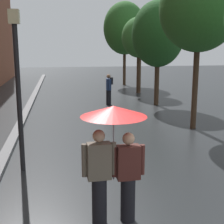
% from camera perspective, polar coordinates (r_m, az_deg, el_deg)
% --- Properties ---
extents(kerb_strip, '(0.30, 36.00, 0.12)m').
position_cam_1_polar(kerb_strip, '(15.06, -15.03, -0.06)').
color(kerb_strip, slate).
rests_on(kerb_strip, ground).
extents(street_tree_1, '(2.79, 2.79, 5.79)m').
position_cam_1_polar(street_tree_1, '(12.11, 15.21, 17.18)').
color(street_tree_1, '#473323').
rests_on(street_tree_1, ground).
extents(street_tree_2, '(2.62, 2.62, 5.22)m').
position_cam_1_polar(street_tree_2, '(16.53, 8.18, 13.50)').
color(street_tree_2, '#473323').
rests_on(street_tree_2, ground).
extents(street_tree_3, '(2.24, 2.24, 4.77)m').
position_cam_1_polar(street_tree_3, '(20.71, 4.87, 12.97)').
color(street_tree_3, '#473323').
rests_on(street_tree_3, ground).
extents(street_tree_4, '(3.16, 3.16, 6.18)m').
position_cam_1_polar(street_tree_4, '(24.71, 2.26, 14.61)').
color(street_tree_4, '#473323').
rests_on(street_tree_4, ground).
extents(couple_under_umbrella, '(1.12, 1.12, 2.09)m').
position_cam_1_polar(couple_under_umbrella, '(5.46, 0.27, -6.18)').
color(couple_under_umbrella, black).
rests_on(couple_under_umbrella, ground).
extents(street_lamp_post, '(0.24, 0.24, 3.86)m').
position_cam_1_polar(street_lamp_post, '(7.92, -16.37, 5.62)').
color(street_lamp_post, black).
rests_on(street_lamp_post, ground).
extents(pedestrian_walking_midground, '(0.34, 0.59, 1.59)m').
position_cam_1_polar(pedestrian_walking_midground, '(16.53, -0.56, 4.17)').
color(pedestrian_walking_midground, black).
rests_on(pedestrian_walking_midground, ground).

